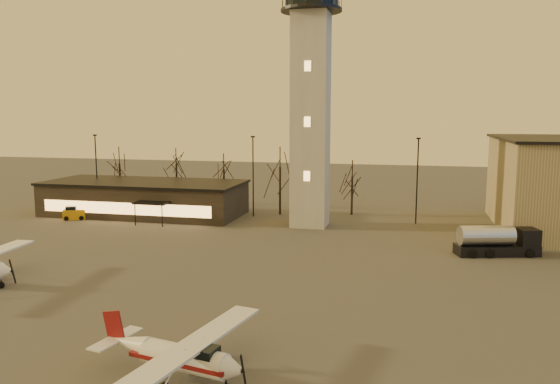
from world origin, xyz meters
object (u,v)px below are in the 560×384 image
Objects in this scene: cessna_front at (187,363)px; control_tower at (311,83)px; terminal at (144,198)px; fuel_truck at (497,243)px; service_cart at (74,214)px.

control_tower is at bearing 103.09° from cessna_front.
terminal is 46.51m from cessna_front.
cessna_front is (23.11, -40.35, -1.13)m from terminal.
terminal reaches higher than cessna_front.
control_tower is at bearing 138.65° from fuel_truck.
service_cart is at bearing -173.86° from control_tower.
cessna_front is 1.41× the size of fuel_truck.
fuel_truck is at bearing -31.33° from service_cart.
fuel_truck is (18.00, 29.17, 0.06)m from cessna_front.
terminal is at bearing 131.23° from cessna_front.
service_cart is (-28.86, -3.10, -15.69)m from control_tower.
terminal is at bearing 149.14° from fuel_truck.
control_tower is 4.22× the size of fuel_truck.
control_tower reaches higher than cessna_front.
terminal reaches higher than fuel_truck.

